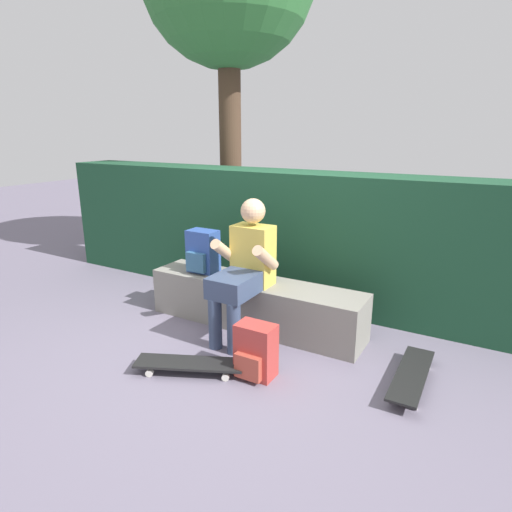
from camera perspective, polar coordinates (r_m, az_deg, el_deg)
name	(u,v)px	position (r m, az deg, el deg)	size (l,w,h in m)	color
ground_plane	(230,343)	(3.72, -3.40, -11.38)	(24.00, 24.00, 0.00)	slate
bench_main	(254,303)	(3.94, -0.21, -6.26)	(2.02, 0.43, 0.43)	gray
person_skater	(245,266)	(3.62, -1.52, -1.32)	(0.49, 0.62, 1.18)	gold
skateboard_near_person	(189,364)	(3.31, -8.76, -13.85)	(0.81, 0.51, 0.09)	black
skateboard_beside_bench	(412,375)	(3.33, 19.81, -14.51)	(0.21, 0.80, 0.09)	black
backpack_on_bench	(203,252)	(4.09, -7.06, 0.53)	(0.28, 0.23, 0.40)	#2D4C99
backpack_on_ground	(255,352)	(3.18, -0.10, -12.47)	(0.28, 0.23, 0.40)	#B23833
hedge_row	(278,234)	(4.59, 2.93, 2.88)	(5.51, 0.55, 1.33)	#1A452C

